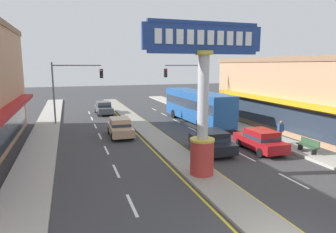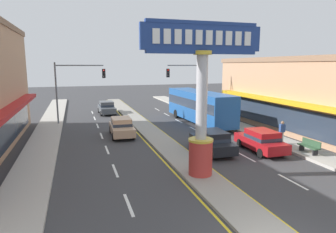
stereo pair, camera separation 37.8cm
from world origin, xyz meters
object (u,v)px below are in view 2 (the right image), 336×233
Objects in this scene: sedan_mid_left_lane at (107,108)px; pedestrian_near_kerb at (282,131)px; sedan_far_right_lane at (212,141)px; district_sign at (202,101)px; traffic_light_right_side at (192,80)px; traffic_light_left_side at (75,82)px; sedan_far_left_oncoming at (122,127)px; sedan_near_left_lane at (261,140)px; bus_near_right_lane at (199,105)px; storefront_right at (327,95)px; street_bench at (309,146)px.

sedan_mid_left_lane is 21.69m from pedestrian_near_kerb.
sedan_mid_left_lane is (-5.23, 18.64, 0.00)m from sedan_far_right_lane.
traffic_light_right_side is at bearing 69.48° from district_sign.
sedan_far_left_oncoming is (3.59, -6.38, -3.46)m from traffic_light_left_side.
district_sign is 1.83× the size of sedan_near_left_lane.
pedestrian_near_kerb reaches higher than sedan_near_left_lane.
traffic_light_left_side is at bearing 137.34° from pedestrian_near_kerb.
pedestrian_near_kerb is at bearing -60.26° from sedan_mid_left_lane.
traffic_light_left_side is at bearing 165.84° from bus_near_right_lane.
traffic_light_left_side is 16.10m from sedan_far_right_lane.
sedan_mid_left_lane is (-17.49, 16.03, -2.54)m from storefront_right.
bus_near_right_lane is 10.56m from sedan_far_right_lane.
traffic_light_left_side reaches higher than sedan_far_right_lane.
sedan_far_left_oncoming is at bearing 138.65° from sedan_near_left_lane.
traffic_light_left_side is 1.43× the size of sedan_far_right_lane.
storefront_right is 14.67× the size of street_bench.
district_sign is 0.34× the size of storefront_right.
sedan_far_right_lane is 3.41m from sedan_near_left_lane.
sedan_near_left_lane is at bearing -48.90° from traffic_light_left_side.
sedan_near_left_lane is 21.28m from sedan_mid_left_lane.
district_sign is 9.20m from street_bench.
traffic_light_left_side is at bearing 133.07° from street_bench.
sedan_far_right_lane is 5.55m from pedestrian_near_kerb.
sedan_far_right_lane is at bearing 155.73° from street_bench.
street_bench is at bearing -24.27° from sedan_far_right_lane.
sedan_far_left_oncoming is 12.74m from pedestrian_near_kerb.
traffic_light_right_side is (-8.67, 10.01, 0.92)m from storefront_right.
sedan_far_right_lane is (-12.26, -2.61, -2.54)m from storefront_right.
traffic_light_left_side is (-6.20, 16.97, 0.16)m from district_sign.
street_bench is (11.04, -21.26, -0.14)m from sedan_mid_left_lane.
district_sign is at bearing -110.52° from traffic_light_right_side.
sedan_far_right_lane reaches higher than street_bench.
bus_near_right_lane is (-8.96, 7.36, -1.46)m from storefront_right.
traffic_light_right_side is at bearing 98.63° from pedestrian_near_kerb.
storefront_right is 3.79× the size of traffic_light_right_side.
sedan_far_right_lane is (-3.59, -12.61, -3.46)m from traffic_light_right_side.
pedestrian_near_kerb is (14.34, -13.21, -3.09)m from traffic_light_left_side.
sedan_far_right_lane is at bearing -51.81° from sedan_far_left_oncoming.
traffic_light_right_side is 13.32m from pedestrian_near_kerb.
traffic_light_left_side is at bearing 178.11° from traffic_light_right_side.
bus_near_right_lane is at bearing 66.98° from district_sign.
district_sign is 11.39m from sedan_far_left_oncoming.
bus_near_right_lane is at bearing 101.30° from street_bench.
sedan_far_right_lane is 6.38m from street_bench.
sedan_far_right_lane is 2.71× the size of street_bench.
sedan_near_left_lane is at bearing -163.28° from pedestrian_near_kerb.
district_sign is at bearing -69.93° from traffic_light_left_side.
district_sign is 15.28m from bus_near_right_lane.
sedan_far_right_lane and sedan_mid_left_lane have the same top height.
sedan_mid_left_lane is at bearing 57.45° from traffic_light_left_side.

